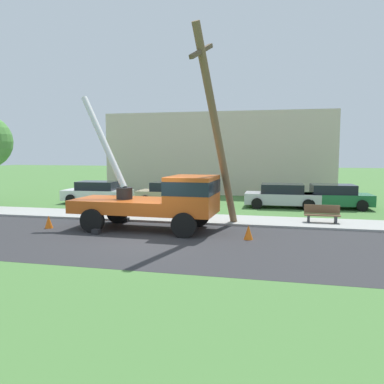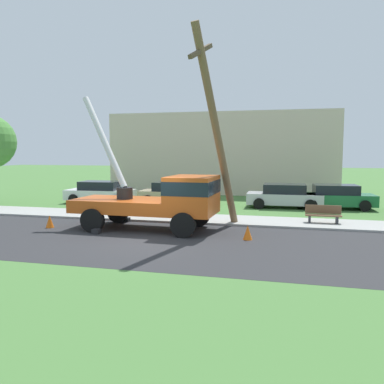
% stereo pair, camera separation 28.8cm
% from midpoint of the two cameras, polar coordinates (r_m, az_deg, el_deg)
% --- Properties ---
extents(ground_plane, '(120.00, 120.00, 0.00)m').
position_cam_midpoint_polar(ground_plane, '(26.73, 1.85, -1.40)').
color(ground_plane, '#477538').
extents(road_asphalt, '(80.00, 7.41, 0.01)m').
position_cam_midpoint_polar(road_asphalt, '(15.31, -7.06, -6.93)').
color(road_asphalt, '#2B2B2D').
rests_on(road_asphalt, ground).
extents(sidewalk_strip, '(80.00, 2.58, 0.10)m').
position_cam_midpoint_polar(sidewalk_strip, '(19.97, -2.10, -3.74)').
color(sidewalk_strip, '#9E9E99').
rests_on(sidewalk_strip, ground).
extents(utility_truck, '(6.76, 3.21, 5.98)m').
position_cam_midpoint_polar(utility_truck, '(17.02, -4.64, -0.82)').
color(utility_truck, '#C65119').
rests_on(utility_truck, ground).
extents(leaning_utility_pole, '(1.43, 4.28, 8.27)m').
position_cam_midpoint_polar(leaning_utility_pole, '(16.77, 3.05, 8.70)').
color(leaning_utility_pole, brown).
rests_on(leaning_utility_pole, ground).
extents(traffic_cone_ahead, '(0.36, 0.36, 0.56)m').
position_cam_midpoint_polar(traffic_cone_ahead, '(15.48, 7.56, -5.75)').
color(traffic_cone_ahead, orange).
rests_on(traffic_cone_ahead, ground).
extents(traffic_cone_behind, '(0.36, 0.36, 0.56)m').
position_cam_midpoint_polar(traffic_cone_behind, '(18.73, -20.26, -4.04)').
color(traffic_cone_behind, orange).
rests_on(traffic_cone_behind, ground).
extents(parked_sedan_white, '(4.50, 2.20, 1.42)m').
position_cam_midpoint_polar(parked_sedan_white, '(26.72, -13.67, -0.03)').
color(parked_sedan_white, silver).
rests_on(parked_sedan_white, ground).
extents(parked_sedan_tan, '(4.45, 2.10, 1.42)m').
position_cam_midpoint_polar(parked_sedan_tan, '(25.33, -3.20, -0.19)').
color(parked_sedan_tan, tan).
rests_on(parked_sedan_tan, ground).
extents(parked_sedan_silver, '(4.43, 2.07, 1.42)m').
position_cam_midpoint_polar(parked_sedan_silver, '(24.52, 12.47, -0.52)').
color(parked_sedan_silver, '#B7B7BF').
rests_on(parked_sedan_silver, ground).
extents(parked_sedan_green, '(4.54, 2.26, 1.42)m').
position_cam_midpoint_polar(parked_sedan_green, '(24.92, 19.20, -0.61)').
color(parked_sedan_green, '#1E6638').
rests_on(parked_sedan_green, ground).
extents(park_bench, '(1.60, 0.45, 0.90)m').
position_cam_midpoint_polar(park_bench, '(19.35, 17.73, -3.10)').
color(park_bench, brown).
rests_on(park_bench, ground).
extents(lowrise_building_backdrop, '(18.00, 6.00, 6.40)m').
position_cam_midpoint_polar(lowrise_building_backdrop, '(33.57, 3.95, 5.55)').
color(lowrise_building_backdrop, beige).
rests_on(lowrise_building_backdrop, ground).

